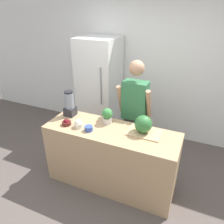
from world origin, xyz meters
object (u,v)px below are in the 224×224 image
Objects in this scene: bowl_cherries at (67,123)px; bowl_small_blue at (89,128)px; potted_plant at (107,116)px; bowl_cream at (78,124)px; person at (134,113)px; watermelon at (143,124)px; blender at (70,104)px; refrigerator at (100,88)px.

bowl_cherries is 1.14× the size of bowl_small_blue.
potted_plant is (0.14, 0.28, 0.08)m from bowl_small_blue.
bowl_cream reaches higher than bowl_small_blue.
person is 0.54m from potted_plant.
bowl_small_blue is at bearing -1.95° from bowl_cherries.
watermelon is 1.82× the size of bowl_cherries.
bowl_cherries is at bearing -167.63° from watermelon.
blender is at bearing -150.68° from person.
bowl_small_blue is (0.35, -0.01, -0.00)m from bowl_cherries.
potted_plant is at bearing -117.33° from person.
person is 4.49× the size of blender.
bowl_cream is (0.18, 0.01, 0.02)m from bowl_cherries.
watermelon is 1.03× the size of potted_plant.
watermelon is 0.60× the size of blender.
watermelon is at bearing -2.14° from blender.
bowl_cherries is 0.57× the size of potted_plant.
bowl_small_blue is 0.32m from potted_plant.
refrigerator is 1.10m from person.
bowl_cream is at bearing -165.48° from watermelon.
person is 14.64× the size of bowl_cream.
potted_plant is (0.30, 0.26, 0.07)m from bowl_cream.
watermelon is 0.86m from bowl_cream.
person is at bearing 53.08° from bowl_cream.
person reaches higher than watermelon.
refrigerator is at bearing 93.44° from blender.
watermelon reaches higher than bowl_small_blue.
blender is (-0.84, -0.47, 0.19)m from person.
bowl_cherries is at bearing -67.33° from blender.
bowl_cream is (-0.54, -0.72, 0.07)m from person.
refrigerator reaches higher than bowl_cherries.
refrigerator is at bearing 136.12° from watermelon.
bowl_cherries is 0.18m from bowl_cream.
refrigerator reaches higher than bowl_small_blue.
watermelon is at bearing -43.88° from refrigerator.
person is 0.60m from watermelon.
bowl_cherries reaches higher than bowl_small_blue.
bowl_cream is (-0.83, -0.21, -0.08)m from watermelon.
bowl_cream is at bearing -126.92° from person.
blender is at bearing -86.56° from refrigerator.
potted_plant is at bearing 28.88° from bowl_cherries.
bowl_small_blue is at bearing -6.43° from bowl_cream.
potted_plant is at bearing 63.71° from bowl_small_blue.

